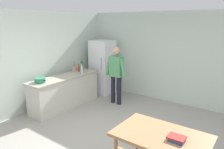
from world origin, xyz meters
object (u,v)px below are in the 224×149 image
dining_table (161,139)px  book_stack (177,139)px  person (116,72)px  bottle_wine_green (82,66)px  bottle_sauce_red (79,69)px  cooking_pot (40,80)px  bottle_water_clear (82,70)px  refrigerator (103,67)px  utensil_jar (74,69)px

dining_table → book_stack: book_stack is taller
person → bottle_wine_green: size_ratio=5.00×
person → bottle_sauce_red: person is taller
cooking_pot → bottle_water_clear: 1.31m
bottle_sauce_red → person: bearing=19.7°
bottle_sauce_red → bottle_water_clear: 0.30m
dining_table → refrigerator: bearing=140.7°
dining_table → bottle_wine_green: (-3.51, 1.93, 0.37)m
utensil_jar → book_stack: (3.86, -1.73, -0.20)m
dining_table → bottle_water_clear: 3.61m
bottle_water_clear → cooking_pot: bearing=-99.5°
dining_table → utensil_jar: size_ratio=4.37×
dining_table → bottle_wine_green: bottle_wine_green is taller
cooking_pot → book_stack: 3.69m
bottle_sauce_red → bottle_water_clear: bottle_water_clear is taller
refrigerator → utensil_jar: bearing=-107.1°
bottle_wine_green → refrigerator: bearing=74.6°
bottle_sauce_red → bottle_water_clear: (0.26, -0.14, 0.03)m
bottle_wine_green → book_stack: (3.76, -1.97, -0.26)m
refrigerator → dining_table: bearing=-39.3°
bottle_wine_green → cooking_pot: bearing=-86.8°
bottle_wine_green → book_stack: 4.25m
person → bottle_water_clear: (-0.86, -0.54, 0.05)m
person → utensil_jar: 1.34m
utensil_jar → bottle_water_clear: size_ratio=1.07×
cooking_pot → dining_table: bearing=-5.4°
dining_table → cooking_pot: bearing=174.6°
book_stack → person: bearing=139.9°
person → bottle_sauce_red: bearing=-160.3°
refrigerator → person: refrigerator is taller
person → bottle_water_clear: 1.01m
dining_table → bottle_wine_green: bearing=151.2°
refrigerator → bottle_wine_green: bearing=-105.4°
bottle_wine_green → bottle_water_clear: bearing=-46.3°
refrigerator → bottle_sauce_red: refrigerator is taller
refrigerator → bottle_water_clear: size_ratio=6.00×
person → cooking_pot: (-1.07, -1.82, -0.02)m
dining_table → utensil_jar: utensil_jar is taller
utensil_jar → bottle_water_clear: utensil_jar is taller
bottle_wine_green → bottle_sauce_red: bearing=-76.4°
person → utensil_jar: size_ratio=5.31×
book_stack → dining_table: bearing=170.8°
bottle_water_clear → bottle_wine_green: bearing=133.7°
utensil_jar → refrigerator: bearing=72.9°
bottle_water_clear → book_stack: size_ratio=1.22×
cooking_pot → utensil_jar: 1.38m
bottle_wine_green → bottle_sauce_red: 0.19m
refrigerator → bottle_wine_green: size_ratio=5.29×
cooking_pot → utensil_jar: (-0.19, 1.37, 0.02)m
utensil_jar → bottle_water_clear: bearing=-10.9°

